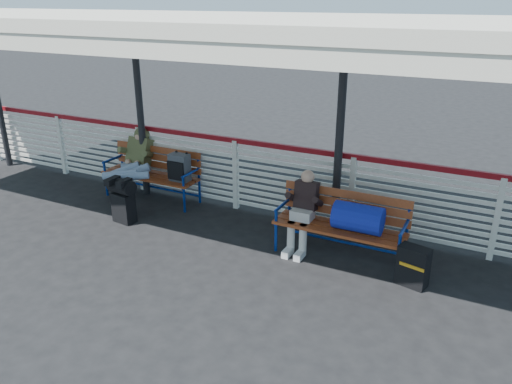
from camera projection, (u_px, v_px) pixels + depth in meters
The scene contains 9 objects.
ground at pixel (171, 255), 7.00m from camera, with size 60.00×60.00×0.00m, color black.
fence at pixel (236, 172), 8.34m from camera, with size 12.08×0.08×1.24m.
canopy at pixel (195, 25), 6.61m from camera, with size 12.60×3.60×3.16m.
luggage_stack at pixel (123, 199), 7.92m from camera, with size 0.47×0.30×0.73m.
bench_left at pixel (162, 168), 8.69m from camera, with size 1.80×0.56×0.94m.
bench_right at pixel (351, 218), 6.70m from camera, with size 1.80×0.56×0.92m.
traveler_man at pixel (131, 167), 8.51m from camera, with size 0.93×1.58×0.77m.
companion_person at pixel (303, 210), 6.99m from camera, with size 0.32×0.66×1.15m.
suitcase_side at pixel (413, 266), 6.20m from camera, with size 0.42×0.31×0.52m.
Camera 1 is at (3.85, -4.99, 3.39)m, focal length 35.00 mm.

